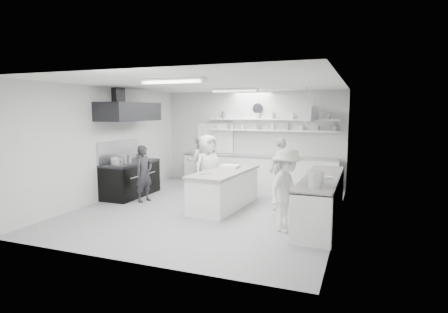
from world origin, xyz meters
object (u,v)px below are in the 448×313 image
(back_counter, at_px, (258,170))
(cook_back, at_px, (199,161))
(right_counter, at_px, (321,200))
(stove, at_px, (131,180))
(cook_stove, at_px, (144,174))
(prep_island, at_px, (224,190))

(back_counter, relative_size, cook_back, 3.09)
(back_counter, height_order, cook_back, cook_back)
(back_counter, xyz_separation_m, right_counter, (2.35, -3.40, 0.01))
(back_counter, xyz_separation_m, cook_back, (-1.63, -0.96, 0.35))
(right_counter, bearing_deg, stove, 173.48)
(back_counter, xyz_separation_m, cook_stove, (-2.18, -3.23, 0.28))
(cook_stove, relative_size, cook_back, 0.92)
(prep_island, distance_m, cook_stove, 2.20)
(right_counter, height_order, prep_island, right_counter)
(back_counter, distance_m, prep_island, 3.00)
(stove, xyz_separation_m, right_counter, (5.25, -0.60, 0.02))
(stove, xyz_separation_m, cook_back, (1.27, 1.84, 0.36))
(prep_island, bearing_deg, cook_back, 132.39)
(prep_island, bearing_deg, right_counter, -5.47)
(cook_back, bearing_deg, stove, 26.82)
(back_counter, distance_m, cook_stove, 3.91)
(prep_island, xyz_separation_m, cook_back, (-1.61, 2.04, 0.38))
(stove, xyz_separation_m, back_counter, (2.90, 2.80, 0.01))
(back_counter, bearing_deg, cook_stove, -124.09)
(stove, relative_size, prep_island, 0.77)
(cook_back, bearing_deg, cook_stove, 47.69)
(stove, distance_m, cook_back, 2.26)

